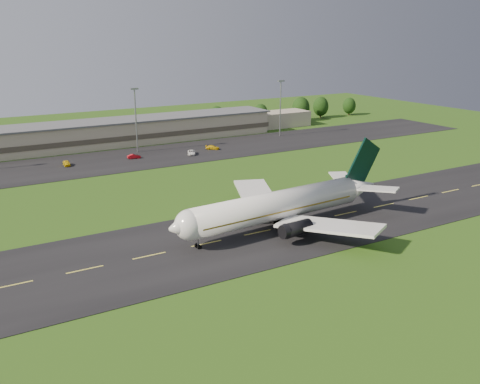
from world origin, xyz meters
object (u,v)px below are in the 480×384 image
service_vehicle_d (213,147)px  service_vehicle_b (134,156)px  service_vehicle_c (191,152)px  airliner (280,206)px  light_mast_centre (136,113)px  service_vehicle_a (67,163)px  terminal (125,132)px  light_mast_east (280,102)px

service_vehicle_d → service_vehicle_b: bearing=127.6°
service_vehicle_c → airliner: bearing=-77.3°
light_mast_centre → service_vehicle_a: bearing=-163.4°
airliner → light_mast_centre: bearing=86.1°
airliner → service_vehicle_a: size_ratio=11.94×
airliner → terminal: size_ratio=0.35×
airliner → service_vehicle_d: 75.00m
service_vehicle_b → service_vehicle_c: 17.89m
light_mast_centre → service_vehicle_a: 27.64m
service_vehicle_d → service_vehicle_a: bearing=126.6°
light_mast_centre → service_vehicle_a: size_ratio=4.74×
light_mast_east → service_vehicle_d: light_mast_east is taller
light_mast_centre → service_vehicle_b: 15.08m
airliner → light_mast_centre: (-0.04, 79.94, 8.08)m
airliner → service_vehicle_c: 69.45m
airliner → service_vehicle_c: airliner is taller
airliner → light_mast_east: bearing=51.5°
light_mast_centre → service_vehicle_b: (-4.14, -8.18, -11.98)m
airliner → service_vehicle_b: bearing=89.4°
terminal → light_mast_centre: bearing=-95.0°
light_mast_centre → terminal: bearing=85.0°
terminal → service_vehicle_c: (11.96, -28.07, -3.21)m
light_mast_centre → service_vehicle_d: size_ratio=4.44×
light_mast_east → service_vehicle_b: (-59.14, -8.18, -11.98)m
light_mast_centre → light_mast_east: 55.00m
terminal → light_mast_east: bearing=-16.8°
airliner → service_vehicle_b: airliner is taller
terminal → service_vehicle_b: size_ratio=36.23×
airliner → light_mast_centre: size_ratio=2.52×
service_vehicle_a → service_vehicle_c: service_vehicle_a is taller
airliner → service_vehicle_d: airliner is taller
terminal → airliner: bearing=-90.8°
service_vehicle_a → service_vehicle_c: (37.27, -4.77, -0.05)m
service_vehicle_a → service_vehicle_b: 19.80m
airliner → light_mast_centre: 80.35m
terminal → light_mast_centre: (-1.40, -16.18, 8.75)m
service_vehicle_b → service_vehicle_d: 26.71m
service_vehicle_d → light_mast_east: bearing=-37.0°
terminal → service_vehicle_c: terminal is taller
service_vehicle_c → light_mast_east: bearing=39.7°
service_vehicle_c → service_vehicle_d: 9.81m
terminal → light_mast_east: light_mast_east is taller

